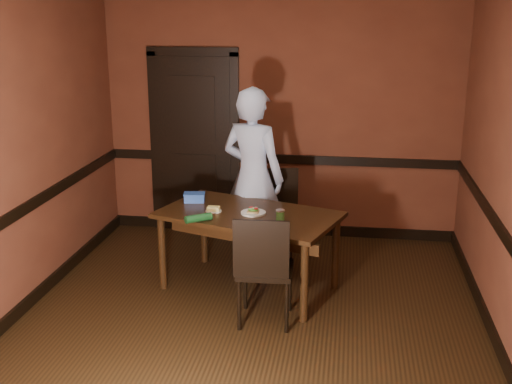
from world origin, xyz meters
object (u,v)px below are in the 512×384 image
(dining_table, at_px, (249,251))
(cheese_saucer, at_px, (214,210))
(chair_near, at_px, (265,267))
(sauce_jar, at_px, (280,215))
(person, at_px, (253,177))
(food_tub, at_px, (194,197))
(chair_far, at_px, (268,221))
(sandwich_plate, at_px, (253,212))

(dining_table, bearing_deg, cheese_saucer, -159.89)
(chair_near, height_order, sauce_jar, chair_near)
(person, relative_size, food_tub, 8.16)
(cheese_saucer, bearing_deg, person, 67.75)
(food_tub, bearing_deg, cheese_saucer, -57.99)
(dining_table, distance_m, chair_near, 0.67)
(chair_far, xyz_separation_m, person, (-0.17, 0.10, 0.42))
(sauce_jar, bearing_deg, dining_table, 153.40)
(dining_table, relative_size, food_tub, 7.16)
(sandwich_plate, bearing_deg, dining_table, 161.88)
(sauce_jar, bearing_deg, cheese_saucer, 167.00)
(sauce_jar, xyz_separation_m, food_tub, (-0.89, 0.43, -0.00))
(chair_far, distance_m, chair_near, 1.17)
(chair_far, height_order, food_tub, chair_far)
(chair_far, bearing_deg, chair_near, -96.25)
(dining_table, xyz_separation_m, food_tub, (-0.58, 0.27, 0.42))
(sauce_jar, distance_m, food_tub, 0.99)
(dining_table, distance_m, cheese_saucer, 0.52)
(chair_near, xyz_separation_m, person, (-0.30, 1.27, 0.43))
(sauce_jar, height_order, cheese_saucer, sauce_jar)
(dining_table, distance_m, person, 0.85)
(chair_far, xyz_separation_m, cheese_saucer, (-0.44, -0.56, 0.28))
(sandwich_plate, height_order, sauce_jar, sauce_jar)
(food_tub, bearing_deg, sauce_jar, -35.49)
(food_tub, bearing_deg, person, 26.47)
(person, relative_size, cheese_saucer, 12.18)
(sandwich_plate, distance_m, cheese_saucer, 0.37)
(chair_far, bearing_deg, food_tub, -170.14)
(chair_far, bearing_deg, person, 137.55)
(dining_table, xyz_separation_m, sandwich_plate, (0.04, -0.01, 0.39))
(sandwich_plate, bearing_deg, food_tub, 155.47)
(sauce_jar, bearing_deg, food_tub, 154.44)
(sandwich_plate, bearing_deg, chair_far, 83.15)
(sandwich_plate, relative_size, sauce_jar, 2.46)
(food_tub, bearing_deg, sandwich_plate, -34.46)
(food_tub, bearing_deg, dining_table, -34.93)
(person, distance_m, sandwich_plate, 0.69)
(chair_near, distance_m, sandwich_plate, 0.69)
(chair_far, relative_size, person, 0.54)
(sauce_jar, bearing_deg, chair_near, -98.81)
(chair_far, bearing_deg, cheese_saucer, -140.70)
(dining_table, height_order, chair_near, chair_near)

